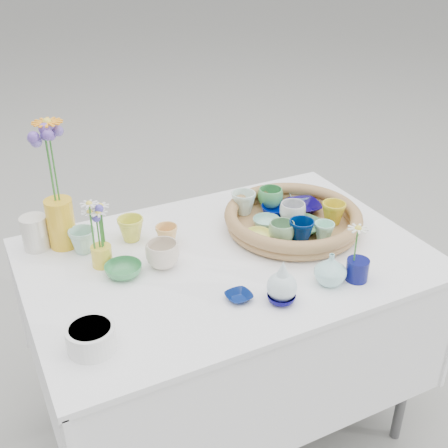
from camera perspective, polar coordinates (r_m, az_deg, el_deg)
name	(u,v)px	position (r m, az deg, el deg)	size (l,w,h in m)	color
ground	(226,422)	(2.31, 0.24, -19.49)	(80.00, 80.00, 0.00)	gray
display_table	(226,422)	(2.31, 0.24, -19.49)	(1.26, 0.86, 0.77)	white
wicker_tray	(293,219)	(1.95, 7.00, 0.46)	(0.47, 0.47, 0.08)	brown
tray_ceramic_0	(276,210)	(2.01, 5.31, 1.43)	(0.11, 0.11, 0.03)	#001176
tray_ceramic_1	(303,207)	(2.05, 7.99, 1.72)	(0.13, 0.13, 0.03)	#080043
tray_ceramic_2	(333,213)	(1.97, 11.04, 1.10)	(0.08, 0.08, 0.08)	gold
tray_ceramic_3	(305,227)	(1.92, 8.22, -0.30)	(0.13, 0.13, 0.03)	#3B7346
tray_ceramic_4	(282,232)	(1.84, 5.89, -0.82)	(0.09, 0.09, 0.07)	#78A979
tray_ceramic_5	(266,222)	(1.93, 4.32, 0.17)	(0.09, 0.09, 0.03)	#8DC6B0
tray_ceramic_6	(243,203)	(2.00, 1.99, 2.15)	(0.09, 0.09, 0.08)	silver
tray_ceramic_7	(293,213)	(1.96, 6.98, 1.16)	(0.09, 0.09, 0.07)	silver
tray_ceramic_8	(300,197)	(2.12, 7.76, 2.73)	(0.08, 0.08, 0.03)	#A5D7FC
tray_ceramic_9	(301,231)	(1.84, 7.85, -0.72)	(0.08, 0.08, 0.08)	#001A52
tray_ceramic_10	(258,236)	(1.85, 3.48, -1.27)	(0.09, 0.09, 0.03)	#EAEE69
tray_ceramic_11	(324,232)	(1.87, 10.12, -0.77)	(0.07, 0.07, 0.06)	#9BE8C6
tray_ceramic_12	(270,198)	(2.05, 4.73, 2.67)	(0.09, 0.09, 0.07)	#459B55
loose_ceramic_0	(131,229)	(1.89, -9.44, -0.51)	(0.09, 0.09, 0.08)	#D5D543
loose_ceramic_1	(167,235)	(1.86, -5.83, -1.16)	(0.07, 0.07, 0.07)	#E4AC5F
loose_ceramic_2	(123,270)	(1.73, -10.18, -4.65)	(0.11, 0.11, 0.04)	#398A4D
loose_ceramic_3	(163,255)	(1.74, -6.27, -3.13)	(0.10, 0.10, 0.08)	beige
loose_ceramic_4	(239,297)	(1.61, 1.52, -7.39)	(0.07, 0.07, 0.02)	navy
loose_ceramic_5	(83,241)	(1.86, -14.17, -1.66)	(0.09, 0.09, 0.08)	#9CCBB5
loose_ceramic_6	(281,298)	(1.60, 5.84, -7.51)	(0.08, 0.08, 0.03)	#04004F
fluted_bowl	(91,338)	(1.47, -13.34, -11.19)	(0.13, 0.13, 0.07)	silver
bud_vase_paleblue	(282,280)	(1.58, 5.94, -5.68)	(0.09, 0.09, 0.13)	silver
bud_vase_seafoam	(331,269)	(1.68, 10.77, -4.50)	(0.10, 0.10, 0.10)	#A3DAD7
bud_vase_cobalt	(357,270)	(1.72, 13.38, -4.55)	(0.07, 0.07, 0.07)	#0B0E54
single_daisy	(356,245)	(1.67, 13.26, -2.07)	(0.07, 0.07, 0.13)	white
tall_vase_yellow	(61,223)	(1.89, -16.22, 0.07)	(0.09, 0.09, 0.17)	gold
gerbera	(53,163)	(1.80, -16.94, 6.00)	(0.11, 0.11, 0.28)	orange
hydrangea	(50,169)	(1.81, -17.22, 5.32)	(0.08, 0.08, 0.30)	#6343A9
white_pitcher	(35,233)	(1.92, -18.65, -0.85)	(0.12, 0.09, 0.11)	silver
daisy_cup	(102,256)	(1.78, -12.31, -3.17)	(0.06, 0.06, 0.07)	yellow
daisy_posy	(96,221)	(1.73, -12.90, 0.30)	(0.08, 0.08, 0.17)	silver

